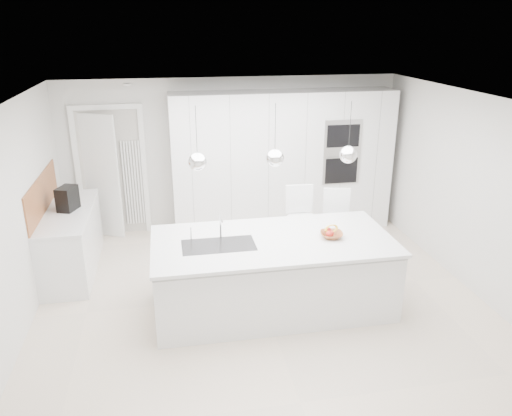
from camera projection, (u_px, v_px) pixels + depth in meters
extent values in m
plane|color=beige|center=(260.00, 296.00, 6.41)|extent=(5.50, 5.50, 0.00)
plane|color=silver|center=(232.00, 154.00, 8.28)|extent=(5.50, 0.00, 5.50)
plane|color=silver|center=(16.00, 221.00, 5.50)|extent=(0.00, 5.00, 5.00)
plane|color=white|center=(261.00, 99.00, 5.54)|extent=(5.50, 5.50, 0.00)
cube|color=white|center=(283.00, 162.00, 8.17)|extent=(3.60, 0.60, 2.30)
cube|color=white|center=(96.00, 177.00, 7.91)|extent=(0.76, 0.38, 2.00)
cube|color=white|center=(72.00, 242.00, 6.95)|extent=(0.60, 1.80, 0.86)
cube|color=white|center=(67.00, 212.00, 6.79)|extent=(0.62, 1.82, 0.04)
cube|color=#A06038|center=(42.00, 194.00, 6.65)|extent=(0.02, 1.80, 0.50)
cube|color=white|center=(273.00, 277.00, 6.00)|extent=(2.80, 1.20, 0.86)
cube|color=white|center=(273.00, 241.00, 5.89)|extent=(2.84, 1.40, 0.04)
cylinder|color=white|center=(221.00, 226.00, 5.87)|extent=(0.02, 0.02, 0.30)
sphere|color=white|center=(198.00, 162.00, 5.34)|extent=(0.20, 0.20, 0.20)
sphere|color=white|center=(275.00, 158.00, 5.49)|extent=(0.20, 0.20, 0.20)
sphere|color=white|center=(348.00, 155.00, 5.64)|extent=(0.20, 0.20, 0.20)
imported|color=#A06038|center=(331.00, 235.00, 5.92)|extent=(0.31, 0.31, 0.07)
cube|color=black|center=(67.00, 198.00, 6.76)|extent=(0.29, 0.35, 0.33)
sphere|color=red|center=(329.00, 234.00, 5.86)|extent=(0.08, 0.08, 0.08)
sphere|color=red|center=(331.00, 233.00, 5.88)|extent=(0.07, 0.07, 0.07)
sphere|color=red|center=(328.00, 231.00, 5.94)|extent=(0.08, 0.08, 0.08)
torus|color=yellow|center=(331.00, 229.00, 5.91)|extent=(0.22, 0.16, 0.19)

